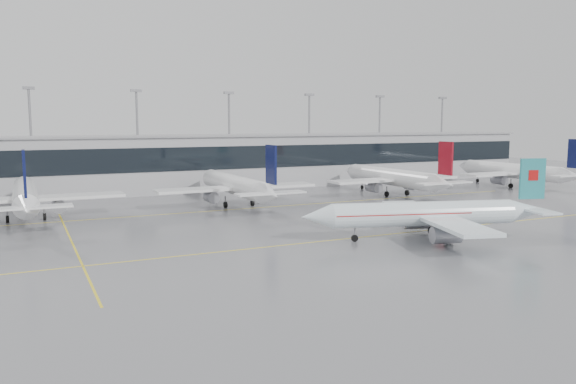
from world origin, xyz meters
name	(u,v)px	position (x,y,z in m)	size (l,w,h in m)	color
ground	(328,241)	(0.00, 0.00, 0.00)	(320.00, 320.00, 0.00)	slate
taxi_line_main	(328,241)	(0.00, 0.00, 0.01)	(120.00, 0.25, 0.01)	yellow
taxi_line_north	(244,209)	(0.00, 30.00, 0.01)	(120.00, 0.25, 0.01)	yellow
taxi_line_cross	(71,240)	(-30.00, 15.00, 0.01)	(0.25, 60.00, 0.01)	yellow
terminal	(193,163)	(0.00, 62.00, 6.00)	(180.00, 15.00, 12.00)	#A3A3A7
terminal_glass	(203,158)	(0.00, 54.45, 7.50)	(180.00, 0.20, 5.00)	black
terminal_roof	(192,136)	(0.00, 62.00, 12.20)	(182.00, 16.00, 0.40)	gray
light_masts	(185,130)	(0.00, 68.00, 13.34)	(156.40, 1.00, 22.60)	gray
air_canada_jet	(432,214)	(12.84, -4.90, 3.27)	(33.52, 26.74, 10.43)	white
parked_jet_b	(25,197)	(-35.00, 33.69, 3.71)	(29.64, 36.96, 11.72)	white
parked_jet_c	(237,186)	(0.00, 33.69, 3.71)	(29.64, 36.96, 11.72)	white
parked_jet_d	(394,178)	(35.00, 33.69, 3.71)	(29.64, 36.96, 11.72)	white
parked_jet_e	(515,171)	(70.00, 33.69, 3.71)	(29.64, 36.96, 11.72)	white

